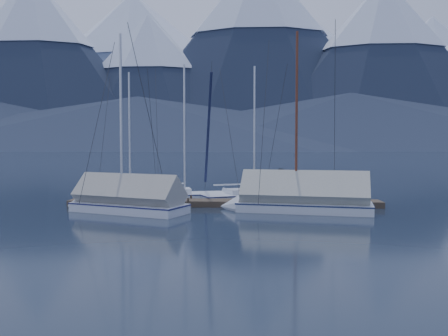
# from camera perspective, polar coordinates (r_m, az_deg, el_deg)

# --- Properties ---
(ground) EXTENTS (1000.00, 1000.00, 0.00)m
(ground) POSITION_cam_1_polar(r_m,az_deg,el_deg) (25.56, -0.21, -5.17)
(ground) COLOR black
(ground) RESTS_ON ground
(mountain_range) EXTENTS (877.00, 584.00, 150.50)m
(mountain_range) POSITION_cam_1_polar(r_m,az_deg,el_deg) (399.53, 3.10, 10.91)
(mountain_range) COLOR #475675
(mountain_range) RESTS_ON ground
(dock) EXTENTS (18.00, 1.50, 0.54)m
(dock) POSITION_cam_1_polar(r_m,az_deg,el_deg) (27.52, 0.00, -4.35)
(dock) COLOR #382D23
(dock) RESTS_ON ground
(mooring_posts) EXTENTS (15.12, 1.52, 0.35)m
(mooring_posts) POSITION_cam_1_polar(r_m,az_deg,el_deg) (27.52, -1.04, -3.85)
(mooring_posts) COLOR #382D23
(mooring_posts) RESTS_ON ground
(sailboat_open_left) EXTENTS (6.69, 2.87, 8.81)m
(sailboat_open_left) POSITION_cam_1_polar(r_m,az_deg,el_deg) (30.14, -10.35, -3.67)
(sailboat_open_left) COLOR silver
(sailboat_open_left) RESTS_ON ground
(sailboat_open_mid) EXTENTS (7.41, 3.66, 9.45)m
(sailboat_open_mid) POSITION_cam_1_polar(r_m,az_deg,el_deg) (30.44, -3.80, -3.54)
(sailboat_open_mid) COLOR silver
(sailboat_open_mid) RESTS_ON ground
(sailboat_open_right) EXTENTS (7.24, 4.65, 9.32)m
(sailboat_open_right) POSITION_cam_1_polar(r_m,az_deg,el_deg) (30.49, 4.50, -3.54)
(sailboat_open_right) COLOR silver
(sailboat_open_right) RESTS_ON ground
(sailboat_covered_near) EXTENTS (8.44, 4.05, 10.55)m
(sailboat_covered_near) POSITION_cam_1_polar(r_m,az_deg,el_deg) (25.62, 8.26, -3.99)
(sailboat_covered_near) COLOR silver
(sailboat_covered_near) RESTS_ON ground
(sailboat_covered_far) EXTENTS (7.58, 4.77, 10.24)m
(sailboat_covered_far) POSITION_cam_1_polar(r_m,az_deg,el_deg) (25.73, -12.43, -4.06)
(sailboat_covered_far) COLOR silver
(sailboat_covered_far) RESTS_ON ground
(person) EXTENTS (0.46, 0.69, 1.86)m
(person) POSITION_cam_1_polar(r_m,az_deg,el_deg) (27.47, 6.94, -1.95)
(person) COLOR black
(person) RESTS_ON dock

